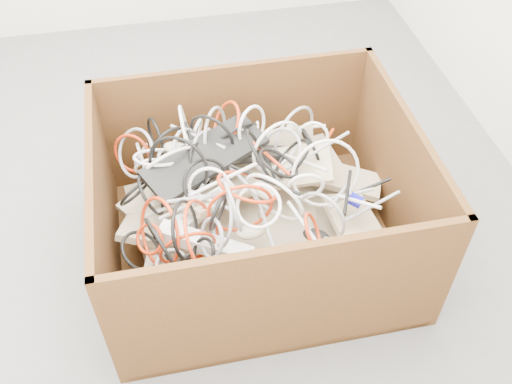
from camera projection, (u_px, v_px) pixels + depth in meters
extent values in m
plane|color=#58595B|center=(173.00, 206.00, 2.42)|extent=(3.00, 3.00, 0.00)
cube|color=#361D0D|center=(257.00, 247.00, 2.25)|extent=(1.08, 0.90, 0.03)
cube|color=#361D0D|center=(235.00, 123.00, 2.36)|extent=(1.08, 0.03, 0.55)
cube|color=#361D0D|center=(286.00, 304.00, 1.76)|extent=(1.08, 0.02, 0.55)
cube|color=#361D0D|center=(398.00, 179.00, 2.13)|extent=(0.02, 0.85, 0.55)
cube|color=#361D0D|center=(105.00, 223.00, 1.98)|extent=(0.03, 0.85, 0.55)
cube|color=tan|center=(256.00, 231.00, 2.21)|extent=(0.95, 0.82, 0.18)
cube|color=tan|center=(235.00, 234.00, 2.10)|extent=(0.68, 0.61, 0.19)
cube|color=tan|center=(174.00, 184.00, 2.21)|extent=(0.45, 0.40, 0.07)
cube|color=tan|center=(324.00, 174.00, 2.28)|extent=(0.47, 0.34, 0.09)
cube|color=tan|center=(294.00, 263.00, 2.00)|extent=(0.17, 0.45, 0.09)
cube|color=tan|center=(185.00, 239.00, 2.00)|extent=(0.46, 0.29, 0.15)
cube|color=tan|center=(362.00, 238.00, 1.98)|extent=(0.17, 0.45, 0.09)
cube|color=tan|center=(255.00, 154.00, 2.17)|extent=(0.45, 0.12, 0.17)
cube|color=tan|center=(226.00, 189.00, 2.05)|extent=(0.43, 0.38, 0.20)
cube|color=tan|center=(270.00, 170.00, 2.10)|extent=(0.45, 0.25, 0.17)
cube|color=black|center=(244.00, 151.00, 2.11)|extent=(0.46, 0.21, 0.16)
cube|color=black|center=(205.00, 157.00, 1.99)|extent=(0.47, 0.35, 0.07)
ellipsoid|color=#BDB398|center=(159.00, 198.00, 2.01)|extent=(0.11, 0.11, 0.04)
ellipsoid|color=#BDB398|center=(295.00, 132.00, 2.24)|extent=(0.08, 0.11, 0.04)
ellipsoid|color=#BDB398|center=(251.00, 232.00, 1.91)|extent=(0.10, 0.06, 0.04)
ellipsoid|color=#BDB398|center=(265.00, 190.00, 1.88)|extent=(0.09, 0.11, 0.04)
ellipsoid|color=#BDB398|center=(177.00, 149.00, 2.03)|extent=(0.11, 0.10, 0.04)
ellipsoid|color=black|center=(316.00, 236.00, 1.96)|extent=(0.11, 0.11, 0.04)
cube|color=white|center=(199.00, 212.00, 1.92)|extent=(0.29, 0.16, 0.12)
cube|color=white|center=(205.00, 244.00, 1.85)|extent=(0.31, 0.19, 0.10)
cube|color=#0E0BAA|center=(355.00, 200.00, 1.98)|extent=(0.06, 0.06, 0.03)
torus|color=black|center=(207.00, 184.00, 1.91)|extent=(0.18, 0.18, 0.17)
torus|color=gray|center=(279.00, 154.00, 2.04)|extent=(0.17, 0.21, 0.19)
torus|color=#B12A0C|center=(313.00, 232.00, 1.80)|extent=(0.07, 0.17, 0.17)
torus|color=black|center=(279.00, 163.00, 1.91)|extent=(0.16, 0.17, 0.09)
torus|color=silver|center=(239.00, 140.00, 2.11)|extent=(0.05, 0.14, 0.15)
torus|color=gray|center=(180.00, 148.00, 2.12)|extent=(0.09, 0.23, 0.22)
torus|color=black|center=(204.00, 253.00, 1.79)|extent=(0.10, 0.14, 0.12)
torus|color=silver|center=(274.00, 198.00, 1.87)|extent=(0.23, 0.20, 0.29)
torus|color=black|center=(218.00, 213.00, 1.79)|extent=(0.11, 0.15, 0.17)
torus|color=gray|center=(136.00, 153.00, 2.10)|extent=(0.14, 0.23, 0.22)
torus|color=#B12A0C|center=(159.00, 233.00, 1.79)|extent=(0.16, 0.29, 0.30)
torus|color=black|center=(141.00, 251.00, 1.86)|extent=(0.16, 0.19, 0.13)
torus|color=gray|center=(321.00, 217.00, 1.90)|extent=(0.17, 0.21, 0.26)
torus|color=gray|center=(172.00, 265.00, 1.78)|extent=(0.15, 0.13, 0.08)
torus|color=black|center=(178.00, 166.00, 1.92)|extent=(0.25, 0.15, 0.25)
torus|color=gray|center=(294.00, 135.00, 2.16)|extent=(0.27, 0.21, 0.33)
torus|color=black|center=(170.00, 146.00, 2.06)|extent=(0.20, 0.12, 0.22)
torus|color=black|center=(156.00, 137.00, 2.13)|extent=(0.07, 0.21, 0.22)
torus|color=black|center=(135.00, 193.00, 2.01)|extent=(0.16, 0.12, 0.17)
torus|color=black|center=(212.00, 135.00, 2.04)|extent=(0.20, 0.17, 0.25)
torus|color=silver|center=(210.00, 189.00, 1.89)|extent=(0.20, 0.13, 0.17)
torus|color=silver|center=(150.00, 167.00, 2.06)|extent=(0.13, 0.06, 0.13)
torus|color=gray|center=(189.00, 151.00, 2.05)|extent=(0.17, 0.17, 0.18)
torus|color=silver|center=(305.00, 186.00, 1.87)|extent=(0.18, 0.03, 0.18)
torus|color=gray|center=(179.00, 174.00, 2.04)|extent=(0.18, 0.26, 0.20)
torus|color=#B12A0C|center=(188.00, 249.00, 1.80)|extent=(0.25, 0.08, 0.25)
torus|color=#B12A0C|center=(203.00, 237.00, 1.79)|extent=(0.15, 0.34, 0.32)
torus|color=silver|center=(313.00, 137.00, 2.10)|extent=(0.14, 0.08, 0.14)
torus|color=silver|center=(187.00, 138.00, 2.11)|extent=(0.05, 0.32, 0.32)
torus|color=black|center=(292.00, 158.00, 2.01)|extent=(0.18, 0.20, 0.14)
torus|color=#B12A0C|center=(150.00, 239.00, 1.82)|extent=(0.11, 0.13, 0.11)
torus|color=gray|center=(215.00, 135.00, 2.09)|extent=(0.12, 0.23, 0.24)
torus|color=black|center=(163.00, 248.00, 1.77)|extent=(0.11, 0.29, 0.30)
torus|color=black|center=(232.00, 139.00, 2.12)|extent=(0.26, 0.16, 0.26)
torus|color=black|center=(311.00, 146.00, 2.10)|extent=(0.07, 0.19, 0.19)
torus|color=silver|center=(277.00, 147.00, 2.01)|extent=(0.27, 0.12, 0.29)
torus|color=black|center=(203.00, 162.00, 2.01)|extent=(0.12, 0.17, 0.17)
torus|color=#B12A0C|center=(240.00, 209.00, 1.84)|extent=(0.31, 0.02, 0.31)
torus|color=black|center=(261.00, 157.00, 1.89)|extent=(0.13, 0.28, 0.26)
torus|color=silver|center=(326.00, 174.00, 1.96)|extent=(0.25, 0.12, 0.23)
torus|color=silver|center=(197.00, 133.00, 2.13)|extent=(0.07, 0.14, 0.15)
torus|color=gray|center=(222.00, 220.00, 1.81)|extent=(0.09, 0.25, 0.24)
torus|color=gray|center=(232.00, 206.00, 1.79)|extent=(0.06, 0.20, 0.19)
torus|color=gray|center=(212.00, 157.00, 2.06)|extent=(0.19, 0.20, 0.22)
torus|color=gray|center=(212.00, 238.00, 1.78)|extent=(0.08, 0.18, 0.17)
torus|color=silver|center=(258.00, 206.00, 1.77)|extent=(0.19, 0.17, 0.12)
torus|color=silver|center=(168.00, 164.00, 2.01)|extent=(0.27, 0.18, 0.24)
torus|color=#B12A0C|center=(226.00, 124.00, 2.10)|extent=(0.14, 0.24, 0.21)
torus|color=silver|center=(252.00, 126.00, 2.07)|extent=(0.16, 0.13, 0.19)
torus|color=silver|center=(158.00, 157.00, 2.00)|extent=(0.23, 0.22, 0.09)
torus|color=black|center=(151.00, 194.00, 1.94)|extent=(0.10, 0.22, 0.20)
torus|color=gray|center=(214.00, 143.00, 2.12)|extent=(0.04, 0.13, 0.13)
torus|color=black|center=(185.00, 230.00, 1.78)|extent=(0.12, 0.23, 0.25)
torus|color=#B12A0C|center=(247.00, 187.00, 1.85)|extent=(0.25, 0.25, 0.13)
torus|color=#B12A0C|center=(132.00, 154.00, 2.14)|extent=(0.17, 0.13, 0.16)
cylinder|color=silver|center=(310.00, 232.00, 1.80)|extent=(0.10, 0.23, 0.08)
cylinder|color=#B12A0C|center=(327.00, 140.00, 2.17)|extent=(0.09, 0.11, 0.03)
cylinder|color=#B12A0C|center=(271.00, 158.00, 1.97)|extent=(0.11, 0.16, 0.05)
cylinder|color=gray|center=(192.00, 204.00, 1.85)|extent=(0.22, 0.16, 0.09)
cylinder|color=gray|center=(371.00, 207.00, 1.96)|extent=(0.21, 0.05, 0.09)
cylinder|color=black|center=(264.00, 180.00, 1.88)|extent=(0.20, 0.20, 0.03)
cylinder|color=silver|center=(221.00, 181.00, 1.88)|extent=(0.25, 0.04, 0.09)
cylinder|color=silver|center=(303.00, 161.00, 2.03)|extent=(0.13, 0.19, 0.08)
cylinder|color=gray|center=(242.00, 179.00, 1.90)|extent=(0.07, 0.22, 0.07)
cylinder|color=gray|center=(313.00, 153.00, 2.03)|extent=(0.28, 0.07, 0.11)
cylinder|color=silver|center=(359.00, 202.00, 1.93)|extent=(0.11, 0.14, 0.06)
cylinder|color=black|center=(170.00, 269.00, 1.74)|extent=(0.15, 0.10, 0.04)
cylinder|color=silver|center=(305.00, 127.00, 2.28)|extent=(0.16, 0.04, 0.03)
cylinder|color=silver|center=(142.00, 159.00, 2.06)|extent=(0.04, 0.21, 0.04)
cylinder|color=gray|center=(204.00, 197.00, 1.89)|extent=(0.25, 0.07, 0.08)
cylinder|color=silver|center=(206.00, 198.00, 1.90)|extent=(0.21, 0.14, 0.08)
cylinder|color=gray|center=(199.00, 192.00, 1.91)|extent=(0.15, 0.18, 0.06)
cylinder|color=black|center=(347.00, 192.00, 1.94)|extent=(0.09, 0.18, 0.03)
cylinder|color=silver|center=(258.00, 134.00, 2.17)|extent=(0.04, 0.16, 0.03)
cylinder|color=gray|center=(165.00, 209.00, 1.91)|extent=(0.12, 0.02, 0.05)
cylinder|color=gray|center=(350.00, 194.00, 2.00)|extent=(0.16, 0.02, 0.04)
cylinder|color=black|center=(197.00, 153.00, 2.01)|extent=(0.06, 0.26, 0.09)
cylinder|color=gray|center=(268.00, 229.00, 1.84)|extent=(0.03, 0.18, 0.06)
cylinder|color=black|center=(364.00, 190.00, 2.01)|extent=(0.20, 0.03, 0.07)
cylinder|color=gray|center=(198.00, 137.00, 2.04)|extent=(0.18, 0.17, 0.02)
cylinder|color=gray|center=(141.00, 154.00, 2.18)|extent=(0.06, 0.12, 0.03)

